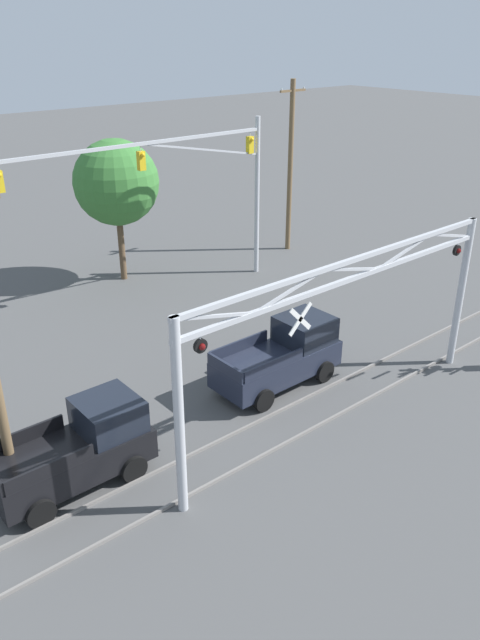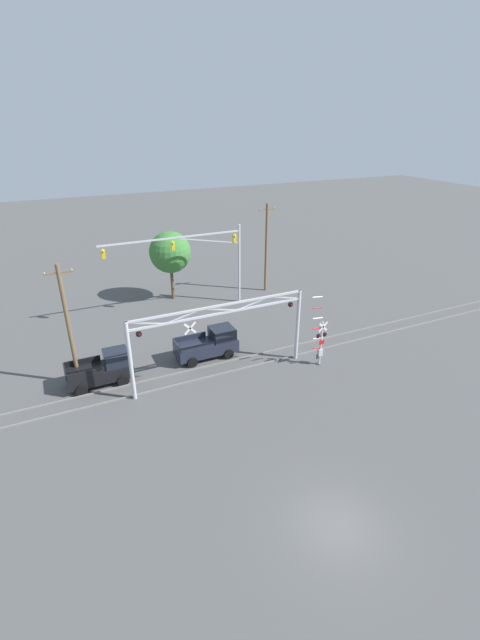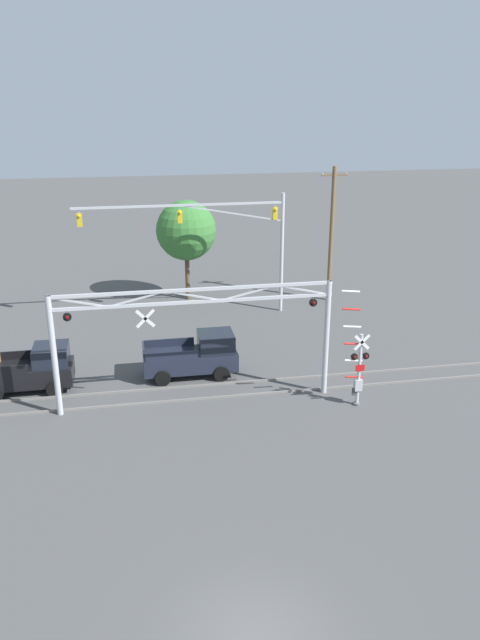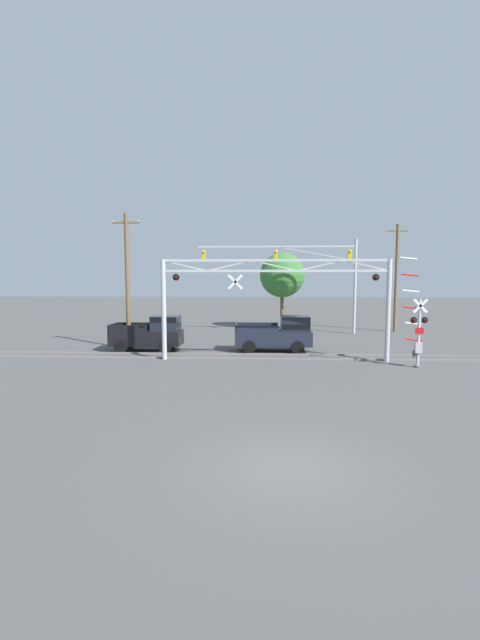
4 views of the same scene
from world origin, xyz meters
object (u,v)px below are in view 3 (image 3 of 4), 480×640
Objects in this scene: crossing_signal_mast at (358,368)px; utility_pole_right at (331,233)px; pickup_truck_following at (32,370)px; pickup_truck_lead at (196,356)px; background_tree_beyond_span at (186,231)px; traffic_signal_span at (232,231)px; crossing_gantry at (194,326)px.

utility_pole_right is at bearing 76.84° from crossing_signal_mast.
pickup_truck_lead is at bearing 2.01° from pickup_truck_following.
traffic_signal_span is at bearing -54.37° from background_tree_beyond_span.
utility_pole_right is at bearing -11.31° from background_tree_beyond_span.
traffic_signal_span is 7.48m from utility_pole_right.
utility_pole_right is (7.26, 1.65, -0.75)m from traffic_signal_span.
pickup_truck_lead is at bearing -93.87° from background_tree_beyond_span.
utility_pole_right reaches higher than background_tree_beyond_span.
crossing_signal_mast is at bearing -75.36° from traffic_signal_span.
crossing_gantry is 7.86m from crossing_signal_mast.
pickup_truck_following is at bearing -149.55° from utility_pole_right.
crossing_gantry is at bearing -94.36° from background_tree_beyond_span.
crossing_signal_mast is at bearing -70.43° from background_tree_beyond_span.
background_tree_beyond_span is (9.06, 13.09, 3.90)m from pickup_truck_following.
background_tree_beyond_span is (0.87, 12.80, 3.90)m from pickup_truck_lead.
crossing_gantry is at bearing -19.96° from pickup_truck_following.
background_tree_beyond_span is at bearing 86.13° from pickup_truck_lead.
traffic_signal_span is 2.97× the size of pickup_truck_following.
background_tree_beyond_span is at bearing 109.57° from crossing_signal_mast.
traffic_signal_span is (3.81, 12.32, 1.64)m from crossing_gantry.
crossing_gantry is 1.38× the size of utility_pole_right.
traffic_signal_span reaches higher than pickup_truck_lead.
crossing_signal_mast is 15.92m from pickup_truck_following.
background_tree_beyond_span is at bearing 168.69° from utility_pole_right.
utility_pole_right is at bearing 45.30° from pickup_truck_lead.
crossing_gantry is at bearing -107.16° from traffic_signal_span.
crossing_signal_mast is 8.54m from pickup_truck_lead.
utility_pole_right is at bearing 51.62° from crossing_gantry.
crossing_signal_mast is (7.43, -1.56, -2.02)m from crossing_gantry.
traffic_signal_span is 15.68m from pickup_truck_following.
utility_pole_right is (18.91, 11.12, 3.75)m from pickup_truck_following.
crossing_signal_mast is at bearing -11.85° from crossing_gantry.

